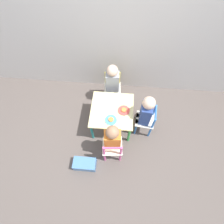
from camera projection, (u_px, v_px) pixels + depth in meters
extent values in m
plane|color=#5B514C|center=(112.00, 123.00, 2.80)|extent=(6.00, 6.00, 0.00)
cube|color=silver|center=(118.00, 14.00, 2.08)|extent=(6.00, 0.06, 2.60)
cube|color=beige|center=(112.00, 110.00, 2.44)|extent=(0.59, 0.59, 0.02)
cylinder|color=teal|center=(92.00, 132.00, 2.50)|extent=(0.04, 0.04, 0.40)
cylinder|color=green|center=(129.00, 135.00, 2.48)|extent=(0.04, 0.04, 0.40)
cylinder|color=orange|center=(97.00, 101.00, 2.77)|extent=(0.04, 0.04, 0.40)
cylinder|color=#DB3D38|center=(130.00, 104.00, 2.75)|extent=(0.04, 0.04, 0.40)
cube|color=silver|center=(112.00, 146.00, 2.31)|extent=(0.28, 0.28, 0.02)
cylinder|color=#E5599E|center=(120.00, 142.00, 2.49)|extent=(0.03, 0.03, 0.28)
cylinder|color=#E5599E|center=(105.00, 142.00, 2.49)|extent=(0.03, 0.03, 0.28)
cylinder|color=#E5599E|center=(120.00, 157.00, 2.38)|extent=(0.03, 0.03, 0.28)
cylinder|color=#E5599E|center=(105.00, 157.00, 2.38)|extent=(0.03, 0.03, 0.28)
cylinder|color=#E5599E|center=(121.00, 151.00, 2.15)|extent=(0.03, 0.03, 0.26)
cylinder|color=#E5599E|center=(104.00, 151.00, 2.15)|extent=(0.03, 0.03, 0.26)
cylinder|color=#E5599E|center=(113.00, 148.00, 2.05)|extent=(0.21, 0.04, 0.02)
cube|color=silver|center=(145.00, 120.00, 2.50)|extent=(0.28, 0.28, 0.02)
cylinder|color=#387AD1|center=(137.00, 117.00, 2.69)|extent=(0.03, 0.03, 0.28)
cylinder|color=#387AD1|center=(135.00, 129.00, 2.59)|extent=(0.03, 0.03, 0.28)
cylinder|color=#387AD1|center=(151.00, 119.00, 2.68)|extent=(0.03, 0.03, 0.28)
cylinder|color=#387AD1|center=(150.00, 132.00, 2.57)|extent=(0.03, 0.03, 0.28)
cylinder|color=#387AD1|center=(154.00, 110.00, 2.44)|extent=(0.03, 0.03, 0.26)
cylinder|color=#387AD1|center=(153.00, 124.00, 2.34)|extent=(0.03, 0.03, 0.26)
cylinder|color=#387AD1|center=(156.00, 113.00, 2.29)|extent=(0.05, 0.21, 0.02)
cube|color=silver|center=(112.00, 88.00, 2.79)|extent=(0.28, 0.28, 0.02)
cylinder|color=yellow|center=(106.00, 99.00, 2.87)|extent=(0.03, 0.03, 0.28)
cylinder|color=yellow|center=(119.00, 99.00, 2.86)|extent=(0.03, 0.03, 0.28)
cylinder|color=yellow|center=(106.00, 89.00, 2.97)|extent=(0.03, 0.03, 0.28)
cylinder|color=yellow|center=(119.00, 89.00, 2.97)|extent=(0.03, 0.03, 0.28)
cylinder|color=yellow|center=(106.00, 78.00, 2.74)|extent=(0.03, 0.03, 0.26)
cylinder|color=yellow|center=(119.00, 78.00, 2.74)|extent=(0.03, 0.03, 0.26)
cylinder|color=yellow|center=(112.00, 73.00, 2.64)|extent=(0.21, 0.04, 0.02)
cylinder|color=#7A6B5B|center=(116.00, 141.00, 2.49)|extent=(0.07, 0.07, 0.30)
cylinder|color=#7A6B5B|center=(109.00, 141.00, 2.49)|extent=(0.07, 0.07, 0.30)
cube|color=orange|center=(112.00, 140.00, 2.17)|extent=(0.21, 0.16, 0.33)
sphere|color=#A37556|center=(112.00, 132.00, 1.97)|extent=(0.16, 0.16, 0.16)
cylinder|color=#7A6B5B|center=(136.00, 120.00, 2.66)|extent=(0.07, 0.07, 0.30)
cylinder|color=#7A6B5B|center=(135.00, 126.00, 2.61)|extent=(0.07, 0.07, 0.30)
cube|color=#2D478E|center=(146.00, 113.00, 2.34)|extent=(0.16, 0.21, 0.36)
sphere|color=beige|center=(149.00, 103.00, 2.13)|extent=(0.16, 0.16, 0.16)
cylinder|color=#4C608E|center=(109.00, 99.00, 2.85)|extent=(0.07, 0.07, 0.30)
cylinder|color=#4C608E|center=(115.00, 99.00, 2.85)|extent=(0.07, 0.07, 0.30)
cube|color=#999EA8|center=(112.00, 82.00, 2.62)|extent=(0.21, 0.15, 0.34)
sphere|color=beige|center=(112.00, 71.00, 2.42)|extent=(0.16, 0.16, 0.16)
cylinder|color=#4C9EE0|center=(111.00, 120.00, 2.35)|extent=(0.16, 0.16, 0.01)
cylinder|color=#D6843D|center=(111.00, 120.00, 2.33)|extent=(0.07, 0.07, 0.02)
cylinder|color=#E54C47|center=(124.00, 110.00, 2.42)|extent=(0.16, 0.16, 0.01)
cylinder|color=#D6843D|center=(124.00, 110.00, 2.41)|extent=(0.07, 0.07, 0.02)
cube|color=#4C7FB7|center=(85.00, 164.00, 2.41)|extent=(0.31, 0.17, 0.14)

